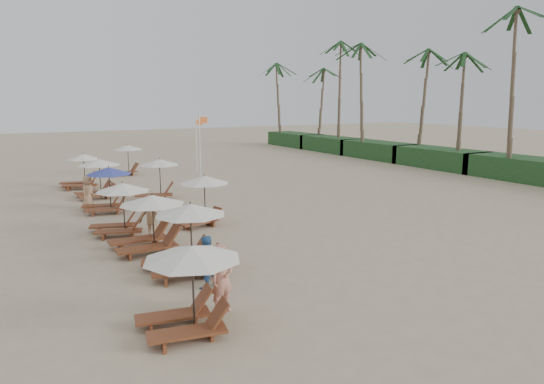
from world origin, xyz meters
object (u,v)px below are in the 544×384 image
lounger_station_3 (118,208)px  lounger_station_5 (96,178)px  lounger_station_2 (146,224)px  lounger_station_6 (80,173)px  lounger_station_0 (186,286)px  flag_pole_near (200,146)px  inland_station_0 (202,193)px  beachgoer_mid_a (206,262)px  lounger_station_1 (183,241)px  lounger_station_4 (105,189)px  inland_station_2 (126,157)px  beachgoer_far_b (88,192)px  inland_station_1 (157,176)px  beachgoer_mid_b (152,217)px  beachgoer_near (222,278)px

lounger_station_3 → lounger_station_5: (0.63, 8.49, 0.07)m
lounger_station_2 → lounger_station_6: bearing=90.2°
lounger_station_0 → flag_pole_near: bearing=67.5°
inland_station_0 → beachgoer_mid_a: bearing=-111.1°
lounger_station_0 → beachgoer_mid_a: size_ratio=1.63×
lounger_station_1 → lounger_station_2: (-0.38, 3.03, -0.07)m
lounger_station_6 → inland_station_0: bearing=-75.8°
lounger_station_4 → inland_station_0: (3.19, -4.93, 0.31)m
inland_station_2 → beachgoer_far_b: 11.51m
lounger_station_2 → lounger_station_5: bearing=88.6°
lounger_station_2 → inland_station_1: (3.23, 9.41, 0.31)m
lounger_station_2 → flag_pole_near: bearing=60.2°
inland_station_0 → inland_station_2: 16.87m
inland_station_2 → lounger_station_2: bearing=-101.2°
lounger_station_5 → flag_pole_near: flag_pole_near is taller
beachgoer_mid_b → inland_station_1: bearing=-69.6°
lounger_station_1 → lounger_station_6: bearing=91.3°
lounger_station_4 → lounger_station_5: (0.28, 4.04, 0.01)m
lounger_station_6 → beachgoer_mid_b: (0.70, -13.66, -0.09)m
lounger_station_5 → beachgoer_mid_b: 9.87m
lounger_station_3 → inland_station_2: bearing=75.7°
lounger_station_3 → inland_station_1: bearing=61.3°
lounger_station_2 → inland_station_0: size_ratio=1.10×
lounger_station_0 → lounger_station_6: (0.90, 22.11, -0.19)m
lounger_station_0 → beachgoer_near: bearing=26.5°
beachgoer_mid_b → inland_station_0: bearing=-122.3°
lounger_station_4 → flag_pole_near: bearing=35.0°
beachgoer_mid_a → flag_pole_near: flag_pole_near is taller
lounger_station_0 → beachgoer_mid_b: 8.61m
lounger_station_1 → beachgoer_mid_a: 1.54m
lounger_station_0 → inland_station_0: 10.22m
lounger_station_0 → beachgoer_mid_b: lounger_station_0 is taller
lounger_station_6 → lounger_station_3: bearing=-91.4°
lounger_station_2 → beachgoer_mid_a: size_ratio=1.78×
lounger_station_0 → beachgoer_mid_a: lounger_station_0 is taller
beachgoer_mid_a → lounger_station_1: bearing=-101.8°
inland_station_1 → beachgoer_near: (-2.96, -15.74, -0.40)m
lounger_station_2 → beachgoer_far_b: bearing=94.2°
lounger_station_3 → beachgoer_near: bearing=-86.2°
lounger_station_5 → inland_station_0: inland_station_0 is taller
lounger_station_6 → beachgoer_mid_b: size_ratio=1.48×
lounger_station_5 → beachgoer_far_b: bearing=-108.7°
lounger_station_2 → inland_station_1: size_ratio=1.01×
lounger_station_3 → lounger_station_5: 8.51m
inland_station_1 → inland_station_0: bearing=-90.3°
lounger_station_5 → lounger_station_4: bearing=-94.0°
lounger_station_0 → lounger_station_3: bearing=86.5°
lounger_station_0 → lounger_station_5: (1.23, 18.31, -0.00)m
lounger_station_2 → beachgoer_mid_b: lounger_station_2 is taller
lounger_station_4 → beachgoer_mid_b: bearing=-83.6°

